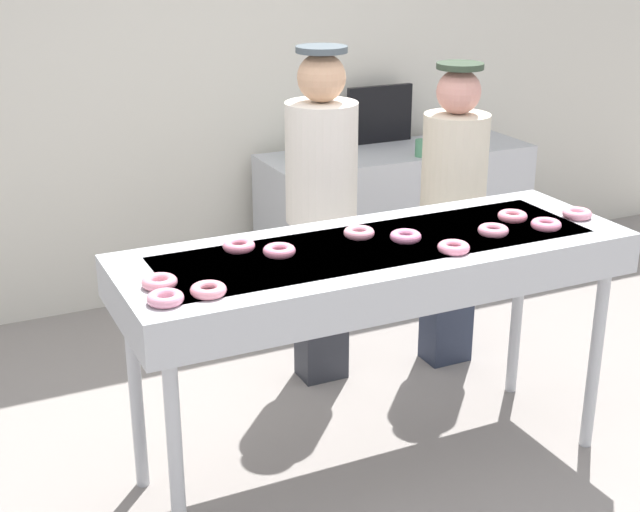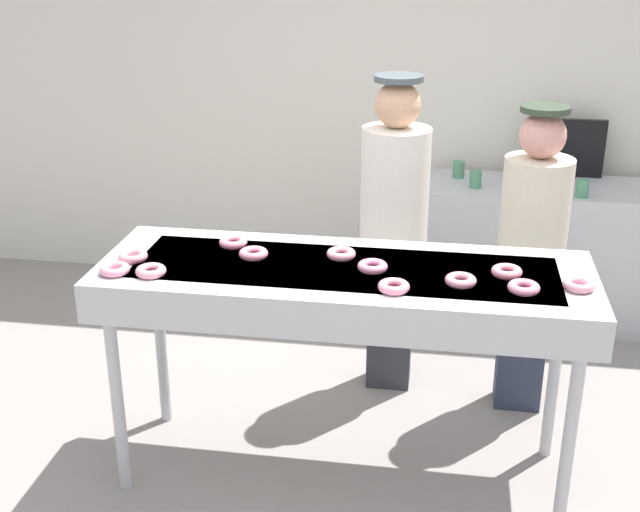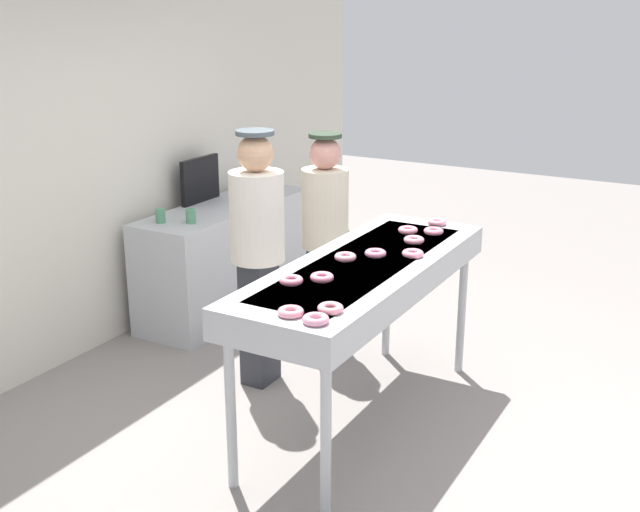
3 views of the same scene
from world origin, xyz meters
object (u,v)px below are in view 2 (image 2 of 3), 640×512
(fryer_conveyor, at_px, (344,287))
(worker_baker, at_px, (532,244))
(strawberry_donut_0, at_px, (373,266))
(strawberry_donut_10, at_px, (233,242))
(strawberry_donut_5, at_px, (394,287))
(paper_cup_2, at_px, (459,169))
(strawberry_donut_2, at_px, (524,288))
(prep_counter, at_px, (561,254))
(strawberry_donut_11, at_px, (507,272))
(paper_cup_0, at_px, (475,179))
(paper_cup_1, at_px, (582,189))
(worker_assistant, at_px, (394,215))
(strawberry_donut_8, at_px, (579,285))
(strawberry_donut_4, at_px, (254,253))
(strawberry_donut_3, at_px, (461,280))
(strawberry_donut_1, at_px, (341,254))
(strawberry_donut_7, at_px, (151,271))
(strawberry_donut_6, at_px, (133,256))
(strawberry_donut_9, at_px, (115,269))
(menu_display, at_px, (567,148))

(fryer_conveyor, distance_m, worker_baker, 1.14)
(strawberry_donut_0, xyz_separation_m, strawberry_donut_10, (-0.66, 0.19, 0.00))
(strawberry_donut_5, height_order, paper_cup_2, strawberry_donut_5)
(strawberry_donut_2, bearing_deg, strawberry_donut_0, 168.79)
(prep_counter, height_order, paper_cup_2, paper_cup_2)
(paper_cup_2, bearing_deg, strawberry_donut_11, -84.18)
(worker_baker, relative_size, paper_cup_2, 15.23)
(strawberry_donut_5, xyz_separation_m, paper_cup_2, (0.26, 2.19, -0.11))
(paper_cup_0, distance_m, paper_cup_1, 0.64)
(worker_assistant, height_order, paper_cup_0, worker_assistant)
(strawberry_donut_5, xyz_separation_m, strawberry_donut_8, (0.74, 0.14, 0.00))
(fryer_conveyor, distance_m, strawberry_donut_11, 0.70)
(strawberry_donut_4, relative_size, strawberry_donut_8, 1.00)
(strawberry_donut_4, relative_size, paper_cup_0, 1.21)
(fryer_conveyor, height_order, strawberry_donut_3, strawberry_donut_3)
(strawberry_donut_0, height_order, strawberry_donut_11, same)
(strawberry_donut_0, bearing_deg, strawberry_donut_8, -4.10)
(strawberry_donut_4, relative_size, strawberry_donut_5, 1.00)
(strawberry_donut_1, distance_m, strawberry_donut_2, 0.82)
(strawberry_donut_0, bearing_deg, paper_cup_2, 79.57)
(strawberry_donut_11, bearing_deg, paper_cup_2, 95.82)
(strawberry_donut_7, bearing_deg, strawberry_donut_6, 132.94)
(strawberry_donut_7, distance_m, strawberry_donut_10, 0.46)
(strawberry_donut_5, distance_m, strawberry_donut_10, 0.86)
(strawberry_donut_4, xyz_separation_m, worker_assistant, (0.57, 0.81, -0.06))
(strawberry_donut_1, distance_m, strawberry_donut_10, 0.52)
(strawberry_donut_3, xyz_separation_m, strawberry_donut_10, (-1.04, 0.28, 0.00))
(strawberry_donut_5, xyz_separation_m, strawberry_donut_7, (-1.03, 0.00, 0.00))
(paper_cup_0, bearing_deg, strawberry_donut_1, -110.63)
(strawberry_donut_5, bearing_deg, strawberry_donut_4, 157.78)
(strawberry_donut_1, bearing_deg, worker_assistant, 76.42)
(strawberry_donut_1, xyz_separation_m, strawberry_donut_10, (-0.51, 0.06, 0.00))
(fryer_conveyor, relative_size, strawberry_donut_2, 16.53)
(strawberry_donut_9, bearing_deg, worker_baker, 27.91)
(strawberry_donut_3, relative_size, strawberry_donut_8, 1.00)
(strawberry_donut_8, distance_m, menu_display, 2.21)
(fryer_conveyor, relative_size, strawberry_donut_6, 16.53)
(strawberry_donut_3, distance_m, strawberry_donut_6, 1.43)
(strawberry_donut_11, xyz_separation_m, paper_cup_2, (-0.20, 1.96, -0.11))
(strawberry_donut_7, relative_size, worker_assistant, 0.07)
(strawberry_donut_9, xyz_separation_m, strawberry_donut_10, (0.42, 0.39, 0.00))
(worker_assistant, xyz_separation_m, paper_cup_0, (0.44, 0.91, -0.05))
(fryer_conveyor, xyz_separation_m, paper_cup_2, (0.49, 1.98, 0.00))
(worker_assistant, bearing_deg, paper_cup_2, -104.92)
(strawberry_donut_4, bearing_deg, strawberry_donut_3, -9.77)
(strawberry_donut_1, xyz_separation_m, strawberry_donut_3, (0.53, -0.21, 0.00))
(strawberry_donut_8, xyz_separation_m, strawberry_donut_11, (-0.28, 0.09, 0.00))
(strawberry_donut_8, xyz_separation_m, worker_assistant, (-0.82, 0.93, -0.06))
(strawberry_donut_2, bearing_deg, paper_cup_1, 75.13)
(strawberry_donut_5, height_order, menu_display, menu_display)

